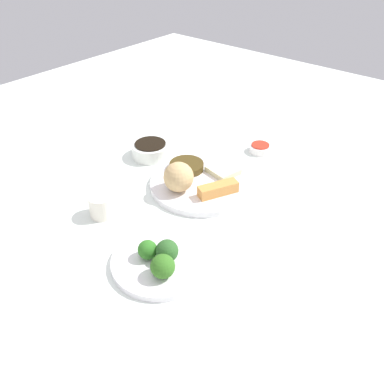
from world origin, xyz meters
TOP-DOWN VIEW (x-y plane):
  - tabletop at (0.00, 0.00)m, footprint 2.20×2.20m
  - main_plate at (0.01, -0.00)m, footprint 0.27×0.27m
  - rice_scoop at (0.08, -0.02)m, footprint 0.08×0.08m
  - spring_roll at (0.03, 0.07)m, footprint 0.11×0.07m
  - crab_rangoon_wonton at (-0.06, 0.02)m, footprint 0.08×0.09m
  - stir_fry_heap at (-0.01, -0.07)m, footprint 0.09×0.09m
  - broccoli_plate at (0.29, 0.11)m, footprint 0.21×0.21m
  - broccoli_floret_0 at (0.30, 0.09)m, footprint 0.04×0.04m
  - broccoli_floret_1 at (0.28, 0.13)m, footprint 0.05×0.05m
  - broccoli_floret_2 at (0.32, 0.15)m, footprint 0.05×0.05m
  - soy_sauce_bowl at (-0.02, -0.22)m, footprint 0.11×0.11m
  - soy_sauce_bowl_liquid at (-0.02, -0.22)m, footprint 0.09×0.09m
  - sauce_ramekin_sweet_and_sour at (-0.25, 0.02)m, footprint 0.06×0.06m
  - sauce_ramekin_sweet_and_sour_liquid at (-0.25, 0.02)m, footprint 0.05×0.05m
  - teacup at (0.26, -0.11)m, footprint 0.06×0.06m

SIDE VIEW (x-z plane):
  - tabletop at x=0.00m, z-range 0.00..0.02m
  - broccoli_plate at x=0.29m, z-range 0.02..0.03m
  - main_plate at x=0.01m, z-range 0.02..0.04m
  - sauce_ramekin_sweet_and_sour at x=-0.25m, z-range 0.02..0.04m
  - soy_sauce_bowl at x=-0.02m, z-range 0.02..0.06m
  - sauce_ramekin_sweet_and_sour_liquid at x=-0.25m, z-range 0.04..0.05m
  - crab_rangoon_wonton at x=-0.06m, z-range 0.04..0.05m
  - stir_fry_heap at x=-0.01m, z-range 0.04..0.05m
  - teacup at x=0.26m, z-range 0.02..0.08m
  - spring_roll at x=0.03m, z-range 0.04..0.06m
  - broccoli_floret_0 at x=0.30m, z-range 0.03..0.07m
  - broccoli_floret_1 at x=0.28m, z-range 0.03..0.08m
  - broccoli_floret_2 at x=0.32m, z-range 0.03..0.08m
  - soy_sauce_bowl_liquid at x=-0.02m, z-range 0.06..0.06m
  - rice_scoop at x=0.08m, z-range 0.04..0.11m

